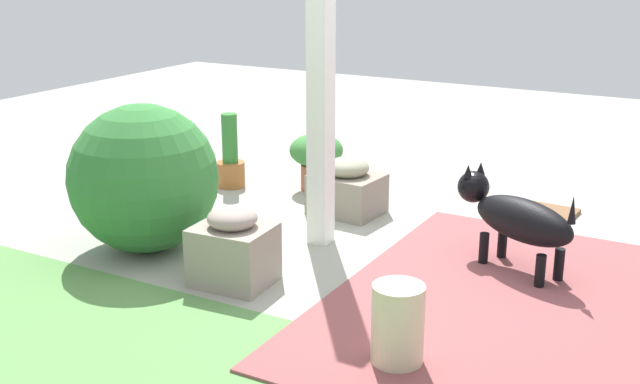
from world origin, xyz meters
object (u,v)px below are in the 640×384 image
Objects in this scene: round_shrub at (144,178)px; dog at (515,217)px; stone_planter_mid at (233,249)px; terracotta_pot_broad at (316,156)px; porch_pillar at (321,67)px; doormat at (530,211)px; ceramic_urn at (398,326)px; stone_planter_nearest at (347,189)px; terracotta_pot_tall at (230,161)px.

round_shrub reaches higher than dog.
round_shrub is at bearing 20.22° from dog.
terracotta_pot_broad is at bearing -74.75° from stone_planter_mid.
porch_pillar reaches higher than dog.
doormat is at bearing -171.44° from terracotta_pot_broad.
ceramic_urn is at bearing 131.73° from porch_pillar.
dog is at bearing 160.95° from stone_planter_nearest.
dog is at bearing 154.55° from terracotta_pot_broad.
stone_planter_mid is at bearing 126.01° from terracotta_pot_tall.
round_shrub is at bearing 35.50° from porch_pillar.
terracotta_pot_tall reaches higher than stone_planter_nearest.
terracotta_pot_broad is 1.91m from dog.
doormat is at bearing -88.81° from ceramic_urn.
dog reaches higher than ceramic_urn.
round_shrub is 2.13m from dog.
ceramic_urn is (-1.13, 1.71, 0.01)m from stone_planter_nearest.
dog reaches higher than stone_planter_nearest.
stone_planter_nearest is 2.05m from ceramic_urn.
terracotta_pot_tall is 2.39m from dog.
terracotta_pot_broad is (0.57, -0.95, -0.82)m from porch_pillar.
round_shrub is 1.36m from terracotta_pot_tall.
porch_pillar is 3.85× the size of terracotta_pot_tall.
porch_pillar is 1.86m from doormat.
stone_planter_nearest is 0.85× the size of terracotta_pot_tall.
doormat is at bearing -129.34° from porch_pillar.
dog is (-1.72, 0.82, 0.06)m from terracotta_pot_broad.
stone_planter_mid is at bearing -18.38° from ceramic_urn.
round_shrub is (0.85, 0.60, -0.64)m from porch_pillar.
round_shrub reaches higher than doormat.
round_shrub is at bearing 103.75° from terracotta_pot_tall.
dog is at bearing -144.31° from stone_planter_mid.
terracotta_pot_tall is at bearing -13.70° from dog.
stone_planter_nearest is at bearing -78.55° from porch_pillar.
doormat is (-2.14, -0.49, -0.18)m from terracotta_pot_tall.
ceramic_urn is (-1.02, 1.14, -0.89)m from porch_pillar.
porch_pillar is 1.38m from terracotta_pot_broad.
terracotta_pot_broad is 0.71× the size of doormat.
terracotta_pot_broad is (0.47, -1.72, 0.06)m from stone_planter_mid.
stone_planter_nearest is 0.54× the size of round_shrub.
stone_planter_mid is 1.16× the size of ceramic_urn.
stone_planter_mid is 0.77× the size of terracotta_pot_tall.
stone_planter_nearest is at bearing -122.00° from round_shrub.
porch_pillar is 1.38m from dog.
ceramic_urn is (0.13, 1.27, -0.13)m from dog.
terracotta_pot_tall is at bearing -6.93° from stone_planter_nearest.
dog is at bearing -95.98° from ceramic_urn.
terracotta_pot_tall is 1.33× the size of terracotta_pot_broad.
terracotta_pot_tall is at bearing -53.99° from stone_planter_mid.
stone_planter_nearest is at bearing -89.44° from stone_planter_mid.
stone_planter_mid is at bearing 61.23° from doormat.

